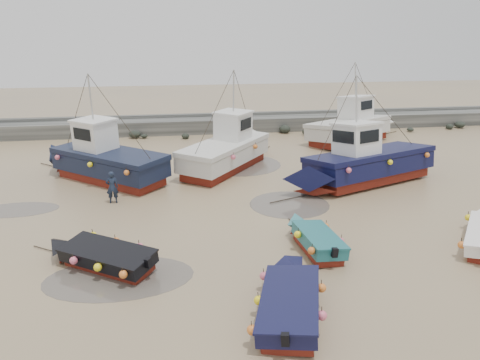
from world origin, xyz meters
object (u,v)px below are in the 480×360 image
object	(u,v)px
dinghy_2	(314,236)
cabin_boat_1	(230,148)
cabin_boat_0	(102,158)
cabin_boat_3	(354,126)
dinghy_1	(292,297)
cabin_boat_2	(363,162)
dinghy_4	(101,253)
person	(114,203)

from	to	relation	value
dinghy_2	cabin_boat_1	world-z (taller)	cabin_boat_1
cabin_boat_1	cabin_boat_0	bearing A→B (deg)	-133.42
cabin_boat_0	cabin_boat_3	size ratio (longest dim) A/B	0.90
cabin_boat_0	cabin_boat_3	distance (m)	20.02
cabin_boat_0	dinghy_1	bearing A→B (deg)	-111.88
cabin_boat_0	cabin_boat_3	world-z (taller)	same
cabin_boat_1	dinghy_1	bearing A→B (deg)	-54.22
dinghy_2	cabin_boat_1	distance (m)	12.57
cabin_boat_0	cabin_boat_1	distance (m)	7.94
cabin_boat_1	cabin_boat_2	world-z (taller)	same
dinghy_4	cabin_boat_2	xyz separation A→B (m)	(13.82, 7.93, 0.76)
dinghy_4	cabin_boat_1	world-z (taller)	cabin_boat_1
cabin_boat_1	cabin_boat_2	size ratio (longest dim) A/B	0.87
dinghy_2	dinghy_4	bearing A→B (deg)	177.00
dinghy_2	cabin_boat_0	xyz separation A→B (m)	(-9.60, 11.09, 0.76)
cabin_boat_1	cabin_boat_3	bearing A→B (deg)	64.87
person	cabin_boat_3	bearing A→B (deg)	-150.64
cabin_boat_1	cabin_boat_3	xyz separation A→B (m)	(10.89, 5.78, 0.02)
dinghy_1	dinghy_2	bearing A→B (deg)	81.99
dinghy_2	person	distance (m)	11.08
dinghy_1	dinghy_4	distance (m)	7.54
cabin_boat_3	cabin_boat_0	bearing A→B (deg)	-99.33
dinghy_2	cabin_boat_0	distance (m)	14.69
cabin_boat_1	person	bearing A→B (deg)	-104.24
cabin_boat_3	dinghy_1	bearing A→B (deg)	-56.66
dinghy_1	dinghy_2	distance (m)	4.77
dinghy_2	person	world-z (taller)	dinghy_2
dinghy_2	cabin_boat_2	bearing A→B (deg)	51.20
person	cabin_boat_1	bearing A→B (deg)	-144.30
dinghy_4	cabin_boat_2	size ratio (longest dim) A/B	0.48
cabin_boat_1	person	xyz separation A→B (m)	(-6.90, -5.55, -1.31)
dinghy_2	person	size ratio (longest dim) A/B	3.02
dinghy_2	dinghy_4	size ratio (longest dim) A/B	0.98
dinghy_4	cabin_boat_0	size ratio (longest dim) A/B	0.60
cabin_boat_2	person	xyz separation A→B (m)	(-14.07, -0.91, -1.31)
dinghy_2	person	bearing A→B (deg)	137.60
dinghy_1	person	distance (m)	12.95
cabin_boat_2	cabin_boat_3	bearing A→B (deg)	-41.30
cabin_boat_0	cabin_boat_2	distance (m)	15.36
dinghy_1	dinghy_4	size ratio (longest dim) A/B	1.17
cabin_boat_1	dinghy_4	bearing A→B (deg)	-80.94
dinghy_1	cabin_boat_0	xyz separation A→B (m)	(-7.50, 15.37, 0.78)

